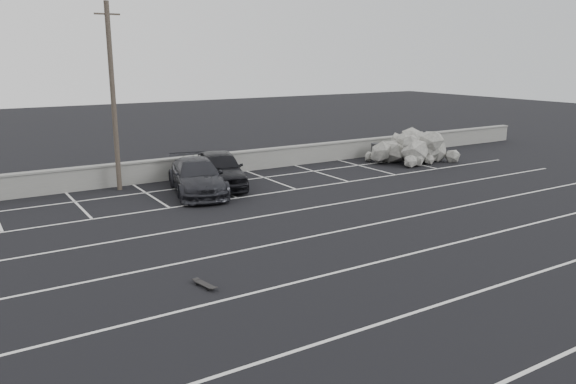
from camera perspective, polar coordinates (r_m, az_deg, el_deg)
ground at (r=16.15m, az=6.31°, el=-7.79°), size 120.00×120.00×0.00m
seawall at (r=27.92m, az=-11.70°, el=2.37°), size 50.00×0.45×1.06m
stall_lines at (r=19.55m, az=-1.90°, el=-3.85°), size 36.00×20.05×0.01m
car_left at (r=25.98m, az=-6.96°, el=2.35°), size 3.18×5.21×1.66m
car_right at (r=24.84m, az=-9.22°, el=1.55°), size 3.22×5.47×1.49m
utility_pole at (r=25.86m, az=-17.34°, el=9.15°), size 1.08×0.22×8.13m
trash_bin at (r=33.28m, az=8.89°, el=4.14°), size 0.78×0.78×0.91m
riprap_pile at (r=32.52m, az=12.25°, el=3.92°), size 4.99×3.96×1.47m
skateboard at (r=15.02m, az=-8.45°, el=-9.28°), size 0.34×0.76×0.09m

